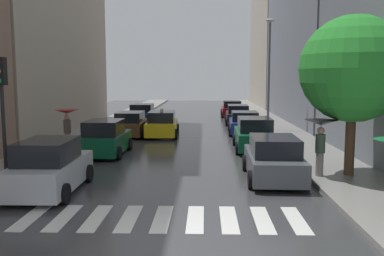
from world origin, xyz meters
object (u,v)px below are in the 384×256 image
Objects in this scene: taxi_midroad at (162,124)px; pedestrian_by_kerb at (321,133)px; parked_car_left_fourth at (143,115)px; parked_car_right_fifth at (232,109)px; parked_car_right_fourth at (238,115)px; traffic_light_left_corner at (2,93)px; pedestrian_foreground at (67,119)px; lamp_post_right at (269,67)px; parked_car_right_second at (254,135)px; street_tree_right at (353,69)px; parked_car_right_third at (244,123)px; parked_car_right_nearest at (273,159)px; parked_car_left_third at (131,124)px; parked_car_left_second at (105,139)px; parked_car_left_nearest at (50,168)px.

taxi_midroad is 2.10× the size of pedestrian_by_kerb.
parked_car_left_fourth reaches higher than parked_car_right_fifth.
parked_car_right_fourth is 1.09× the size of traffic_light_left_corner.
pedestrian_foreground is 0.27× the size of lamp_post_right.
street_tree_right reaches higher than parked_car_right_second.
parked_car_right_nearest is at bearing -178.56° from parked_car_right_third.
parked_car_right_nearest is at bearing -147.63° from parked_car_left_third.
parked_car_right_nearest is 25.22m from parked_car_right_fifth.
parked_car_right_nearest is 2.15× the size of pedestrian_foreground.
parked_car_right_fourth is at bearing 98.47° from street_tree_right.
pedestrian_foreground is at bearing 71.96° from parked_car_left_second.
parked_car_right_nearest is at bearing -122.14° from parked_car_left_second.
parked_car_left_third is 2.07× the size of pedestrian_by_kerb.
traffic_light_left_corner reaches higher than parked_car_right_third.
parked_car_left_third is at bearing 132.30° from street_tree_right.
parked_car_right_fourth is 0.79× the size of street_tree_right.
parked_car_right_nearest is 14.41m from lamp_post_right.
pedestrian_foreground is (-9.59, 5.50, 0.94)m from parked_car_right_nearest.
street_tree_right is 13.62m from lamp_post_right.
pedestrian_foreground is at bearing 61.48° from parked_car_right_nearest.
pedestrian_foreground is at bearing 93.29° from traffic_light_left_corner.
street_tree_right is at bearing -138.10° from parked_car_left_third.
parked_car_left_second is 0.94× the size of parked_car_left_third.
parked_car_right_third is (7.52, 1.16, -0.02)m from parked_car_left_third.
parked_car_left_fourth is 1.92× the size of pedestrian_by_kerb.
pedestrian_by_kerb is (9.30, -17.82, 0.97)m from parked_car_left_fourth.
pedestrian_by_kerb is at bearing -149.64° from taxi_midroad.
parked_car_right_third is at bearing 0.88° from parked_car_right_nearest.
pedestrian_by_kerb is 0.28× the size of lamp_post_right.
parked_car_right_second is at bearing 114.87° from street_tree_right.
parked_car_left_third is 1.00× the size of parked_car_right_nearest.
parked_car_right_third is 12.84m from pedestrian_by_kerb.
parked_car_left_fourth is 20.73m from street_tree_right.
taxi_midroad is (2.07, -0.12, 0.02)m from parked_car_left_third.
pedestrian_by_kerb is at bearing -175.68° from parked_car_right_fifth.
taxi_midroad is 8.45m from lamp_post_right.
parked_car_left_third is 1.05× the size of parked_car_right_third.
pedestrian_by_kerb reaches higher than parked_car_left_fourth.
parked_car_right_fifth is 0.97× the size of traffic_light_left_corner.
parked_car_right_fifth is (7.62, 7.40, -0.06)m from parked_car_left_fourth.
parked_car_left_second is 6.95m from taxi_midroad.
traffic_light_left_corner is 19.32m from lamp_post_right.
parked_car_right_fourth is 18.82m from pedestrian_by_kerb.
parked_car_left_third is 2.15× the size of pedestrian_foreground.
parked_car_left_nearest is 0.95× the size of parked_car_right_second.
pedestrian_foreground is at bearing -144.03° from lamp_post_right.
parked_car_right_nearest is at bearing -179.15° from parked_car_right_second.
parked_car_right_third is 0.54× the size of lamp_post_right.
parked_car_left_fourth reaches higher than parked_car_right_fourth.
parked_car_left_third is 1.08× the size of parked_car_left_fourth.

